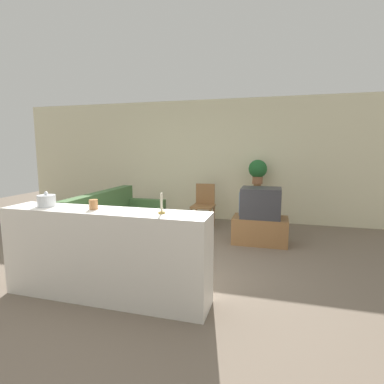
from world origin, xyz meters
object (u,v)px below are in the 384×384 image
at_px(couch, 117,224).
at_px(decorative_bowl, 46,201).
at_px(wooden_chair, 204,203).
at_px(potted_plant, 258,170).
at_px(television, 260,203).

xyz_separation_m(couch, decorative_bowl, (0.25, -1.94, 0.76)).
height_order(wooden_chair, potted_plant, potted_plant).
bearing_deg(wooden_chair, television, -33.00).
bearing_deg(wooden_chair, couch, -136.31).
bearing_deg(decorative_bowl, couch, 97.23).
xyz_separation_m(couch, potted_plant, (2.33, 1.72, 0.89)).
xyz_separation_m(wooden_chair, potted_plant, (1.04, 0.48, 0.67)).
bearing_deg(wooden_chair, decorative_bowl, -108.30).
bearing_deg(couch, decorative_bowl, -82.77).
distance_m(couch, wooden_chair, 1.81).
bearing_deg(television, decorative_bowl, -132.58).
bearing_deg(couch, television, 10.99).
height_order(television, decorative_bowl, decorative_bowl).
bearing_deg(potted_plant, wooden_chair, -155.00).
relative_size(couch, decorative_bowl, 10.91).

